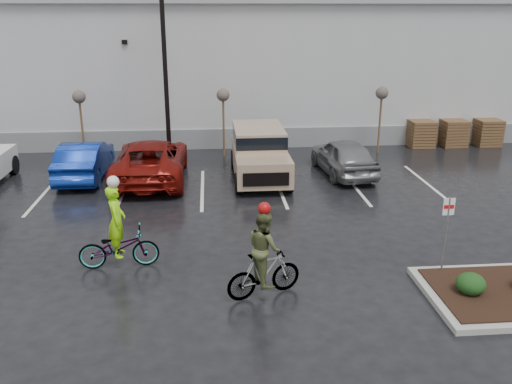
{
  "coord_description": "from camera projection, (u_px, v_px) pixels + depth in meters",
  "views": [
    {
      "loc": [
        -2.12,
        -12.09,
        6.66
      ],
      "look_at": [
        -0.77,
        3.67,
        1.3
      ],
      "focal_mm": 38.0,
      "sensor_mm": 36.0,
      "label": 1
    }
  ],
  "objects": [
    {
      "name": "ground",
      "position": [
        299.0,
        286.0,
        13.72
      ],
      "size": [
        120.0,
        120.0,
        0.0
      ],
      "primitive_type": "plane",
      "color": "black",
      "rests_on": "ground"
    },
    {
      "name": "warehouse",
      "position": [
        243.0,
        61.0,
        33.3
      ],
      "size": [
        60.5,
        15.5,
        7.2
      ],
      "color": "#ACAFB1",
      "rests_on": "ground"
    },
    {
      "name": "wooded_ridge",
      "position": [
        229.0,
        47.0,
        55.22
      ],
      "size": [
        80.0,
        25.0,
        6.0
      ],
      "primitive_type": "cube",
      "color": "#2C411B",
      "rests_on": "ground"
    },
    {
      "name": "lamppost",
      "position": [
        163.0,
        33.0,
        22.9
      ],
      "size": [
        0.5,
        1.0,
        9.22
      ],
      "color": "black",
      "rests_on": "ground"
    },
    {
      "name": "sapling_west",
      "position": [
        79.0,
        101.0,
        24.46
      ],
      "size": [
        0.6,
        0.6,
        3.2
      ],
      "color": "#4A2C1D",
      "rests_on": "ground"
    },
    {
      "name": "sapling_mid",
      "position": [
        223.0,
        99.0,
        24.99
      ],
      "size": [
        0.6,
        0.6,
        3.2
      ],
      "color": "#4A2C1D",
      "rests_on": "ground"
    },
    {
      "name": "sapling_east",
      "position": [
        382.0,
        97.0,
        25.6
      ],
      "size": [
        0.6,
        0.6,
        3.2
      ],
      "color": "#4A2C1D",
      "rests_on": "ground"
    },
    {
      "name": "pallet_stack_a",
      "position": [
        421.0,
        134.0,
        27.4
      ],
      "size": [
        1.2,
        1.2,
        1.35
      ],
      "primitive_type": "cube",
      "color": "#4A2C1D",
      "rests_on": "ground"
    },
    {
      "name": "pallet_stack_b",
      "position": [
        453.0,
        133.0,
        27.54
      ],
      "size": [
        1.2,
        1.2,
        1.35
      ],
      "primitive_type": "cube",
      "color": "#4A2C1D",
      "rests_on": "ground"
    },
    {
      "name": "pallet_stack_c",
      "position": [
        487.0,
        132.0,
        27.68
      ],
      "size": [
        1.2,
        1.2,
        1.35
      ],
      "primitive_type": "cube",
      "color": "#4A2C1D",
      "rests_on": "ground"
    },
    {
      "name": "shrub_a",
      "position": [
        471.0,
        284.0,
        12.96
      ],
      "size": [
        0.7,
        0.7,
        0.52
      ],
      "primitive_type": "ellipsoid",
      "color": "black",
      "rests_on": "curb_island"
    },
    {
      "name": "fire_lane_sign",
      "position": [
        447.0,
        227.0,
        13.76
      ],
      "size": [
        0.3,
        0.05,
        2.2
      ],
      "color": "gray",
      "rests_on": "ground"
    },
    {
      "name": "car_blue",
      "position": [
        85.0,
        160.0,
        22.25
      ],
      "size": [
        1.66,
        4.72,
        1.55
      ],
      "primitive_type": "imported",
      "rotation": [
        0.0,
        0.0,
        3.14
      ],
      "color": "navy",
      "rests_on": "ground"
    },
    {
      "name": "car_red",
      "position": [
        151.0,
        160.0,
        21.99
      ],
      "size": [
        2.77,
        6.0,
        1.67
      ],
      "primitive_type": "imported",
      "rotation": [
        0.0,
        0.0,
        3.14
      ],
      "color": "maroon",
      "rests_on": "ground"
    },
    {
      "name": "suv_tan",
      "position": [
        260.0,
        154.0,
        22.07
      ],
      "size": [
        2.2,
        5.1,
        2.06
      ],
      "primitive_type": null,
      "color": "tan",
      "rests_on": "ground"
    },
    {
      "name": "car_grey",
      "position": [
        344.0,
        156.0,
        22.78
      ],
      "size": [
        2.26,
        4.68,
        1.54
      ],
      "primitive_type": "imported",
      "rotation": [
        0.0,
        0.0,
        3.24
      ],
      "color": "slate",
      "rests_on": "ground"
    },
    {
      "name": "cyclist_hivis",
      "position": [
        118.0,
        240.0,
        14.5
      ],
      "size": [
        2.18,
        0.92,
        2.58
      ],
      "rotation": [
        0.0,
        0.0,
        1.65
      ],
      "color": "#3F3F44",
      "rests_on": "ground"
    },
    {
      "name": "cyclist_olive",
      "position": [
        264.0,
        263.0,
        13.0
      ],
      "size": [
        1.94,
        1.15,
        2.42
      ],
      "rotation": [
        0.0,
        0.0,
        1.92
      ],
      "color": "#3F3F44",
      "rests_on": "ground"
    }
  ]
}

